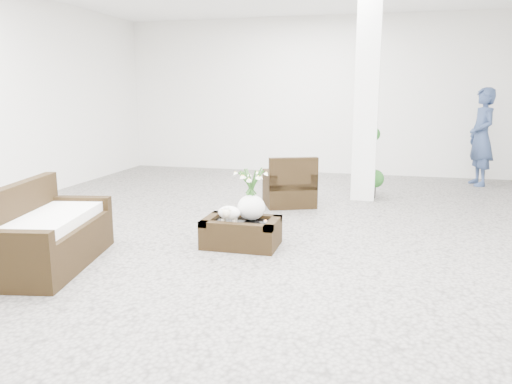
% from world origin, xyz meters
% --- Properties ---
extents(ground, '(11.00, 11.00, 0.00)m').
position_xyz_m(ground, '(0.00, 0.00, 0.00)').
color(ground, gray).
rests_on(ground, ground).
extents(column, '(0.40, 0.40, 3.50)m').
position_xyz_m(column, '(1.20, 2.80, 1.75)').
color(column, white).
rests_on(column, ground).
extents(coffee_table, '(0.90, 0.60, 0.31)m').
position_xyz_m(coffee_table, '(-0.10, -0.42, 0.16)').
color(coffee_table, black).
rests_on(coffee_table, ground).
extents(sheep_figurine, '(0.28, 0.23, 0.21)m').
position_xyz_m(sheep_figurine, '(-0.22, -0.52, 0.42)').
color(sheep_figurine, white).
rests_on(sheep_figurine, coffee_table).
extents(planter_narcissus, '(0.44, 0.44, 0.80)m').
position_xyz_m(planter_narcissus, '(-0.00, -0.32, 0.71)').
color(planter_narcissus, white).
rests_on(planter_narcissus, coffee_table).
extents(tealight, '(0.04, 0.04, 0.03)m').
position_xyz_m(tealight, '(0.20, -0.40, 0.33)').
color(tealight, white).
rests_on(tealight, coffee_table).
extents(armchair, '(1.01, 0.99, 0.83)m').
position_xyz_m(armchair, '(0.04, 1.97, 0.42)').
color(armchair, black).
rests_on(armchair, ground).
extents(loveseat, '(1.11, 1.80, 0.89)m').
position_xyz_m(loveseat, '(-1.92, -1.60, 0.45)').
color(loveseat, black).
rests_on(loveseat, ground).
extents(topiary, '(0.46, 0.46, 1.71)m').
position_xyz_m(topiary, '(1.22, 2.93, 0.86)').
color(topiary, '#1B4D18').
rests_on(topiary, ground).
extents(shopper, '(0.62, 0.80, 1.94)m').
position_xyz_m(shopper, '(3.39, 4.70, 0.97)').
color(shopper, navy).
rests_on(shopper, ground).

